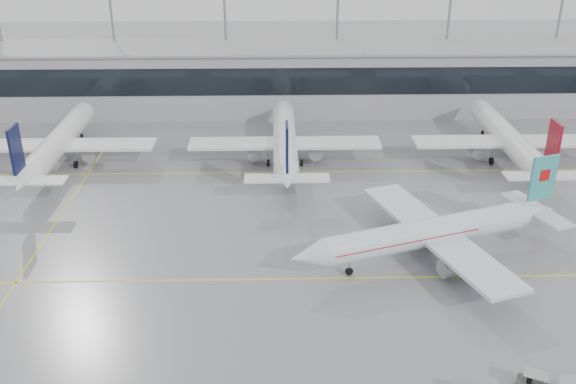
{
  "coord_description": "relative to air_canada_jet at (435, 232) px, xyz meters",
  "views": [
    {
      "loc": [
        -1.67,
        -59.95,
        38.38
      ],
      "look_at": [
        0.0,
        12.0,
        5.0
      ],
      "focal_mm": 40.0,
      "sensor_mm": 36.0,
      "label": 1
    }
  ],
  "objects": [
    {
      "name": "air_canada_jet",
      "position": [
        0.0,
        0.0,
        0.0
      ],
      "size": [
        33.73,
        27.16,
        10.68
      ],
      "rotation": [
        0.0,
        0.0,
        3.48
      ],
      "color": "silver",
      "rests_on": "ground"
    },
    {
      "name": "ground",
      "position": [
        -16.7,
        -4.27,
        -3.36
      ],
      "size": [
        320.0,
        320.0,
        0.0
      ],
      "primitive_type": "plane",
      "color": "gray",
      "rests_on": "ground"
    },
    {
      "name": "terminal_roof",
      "position": [
        -16.7,
        57.73,
        8.84
      ],
      "size": [
        182.0,
        16.0,
        0.4
      ],
      "primitive_type": "cube",
      "color": "gray",
      "rests_on": "ground"
    },
    {
      "name": "parked_jet_b",
      "position": [
        -51.7,
        29.42,
        0.35
      ],
      "size": [
        29.64,
        36.96,
        11.72
      ],
      "rotation": [
        0.0,
        0.0,
        1.57
      ],
      "color": "white",
      "rests_on": "ground"
    },
    {
      "name": "taxi_line_main",
      "position": [
        -16.7,
        -4.27,
        -3.36
      ],
      "size": [
        120.0,
        0.25,
        0.01
      ],
      "primitive_type": "cube",
      "color": "yellow",
      "rests_on": "ground"
    },
    {
      "name": "taxi_line_north",
      "position": [
        -16.7,
        25.73,
        -3.36
      ],
      "size": [
        120.0,
        0.25,
        0.01
      ],
      "primitive_type": "cube",
      "color": "yellow",
      "rests_on": "ground"
    },
    {
      "name": "terminal",
      "position": [
        -16.7,
        57.73,
        2.64
      ],
      "size": [
        180.0,
        15.0,
        12.0
      ],
      "primitive_type": "cube",
      "color": "#959599",
      "rests_on": "ground"
    },
    {
      "name": "baggage_tug",
      "position": [
        3.32,
        -22.22,
        -2.72
      ],
      "size": [
        3.73,
        2.54,
        1.83
      ],
      "rotation": [
        0.0,
        0.0,
        -0.47
      ],
      "color": "#3F453B",
      "rests_on": "ground"
    },
    {
      "name": "parked_jet_d",
      "position": [
        18.3,
        29.42,
        0.35
      ],
      "size": [
        29.64,
        36.96,
        11.72
      ],
      "rotation": [
        0.0,
        0.0,
        1.57
      ],
      "color": "white",
      "rests_on": "ground"
    },
    {
      "name": "taxi_line_cross",
      "position": [
        -46.7,
        10.73,
        -3.36
      ],
      "size": [
        0.25,
        60.0,
        0.01
      ],
      "primitive_type": "cube",
      "color": "yellow",
      "rests_on": "ground"
    },
    {
      "name": "terminal_glass",
      "position": [
        -16.7,
        50.18,
        4.14
      ],
      "size": [
        180.0,
        0.2,
        5.0
      ],
      "primitive_type": "cube",
      "color": "black",
      "rests_on": "ground"
    },
    {
      "name": "parked_jet_c",
      "position": [
        -16.7,
        29.42,
        0.35
      ],
      "size": [
        29.64,
        36.96,
        11.72
      ],
      "rotation": [
        0.0,
        0.0,
        1.57
      ],
      "color": "white",
      "rests_on": "ground"
    },
    {
      "name": "light_masts",
      "position": [
        -16.7,
        63.73,
        9.98
      ],
      "size": [
        156.4,
        1.0,
        22.6
      ],
      "color": "gray",
      "rests_on": "ground"
    }
  ]
}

